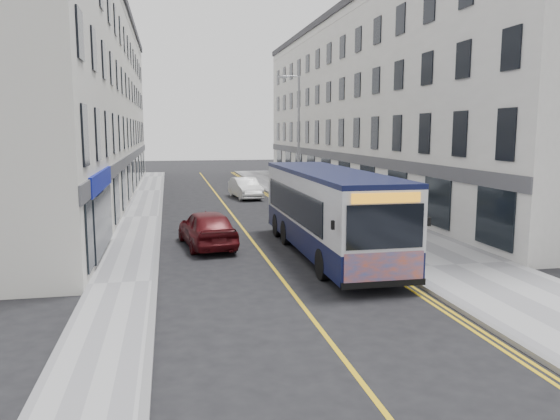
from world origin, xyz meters
name	(u,v)px	position (x,y,z in m)	size (l,w,h in m)	color
ground	(273,268)	(0.00, 0.00, 0.00)	(140.00, 140.00, 0.00)	black
pavement_east	(340,211)	(6.25, 12.00, 0.06)	(4.50, 64.00, 0.12)	#99999B
pavement_west	(141,217)	(-5.00, 12.00, 0.06)	(2.00, 64.00, 0.12)	#99999B
kerb_east	(302,212)	(4.00, 12.00, 0.07)	(0.18, 64.00, 0.13)	slate
kerb_west	(160,217)	(-4.00, 12.00, 0.07)	(0.18, 64.00, 0.13)	slate
road_centre_line	(233,216)	(0.00, 12.00, 0.00)	(0.12, 64.00, 0.01)	gold
road_dbl_yellow_inner	(295,214)	(3.55, 12.00, 0.00)	(0.10, 64.00, 0.01)	gold
road_dbl_yellow_outer	(298,214)	(3.75, 12.00, 0.00)	(0.10, 64.00, 0.01)	gold
terrace_east	(371,107)	(11.50, 21.00, 6.50)	(6.00, 46.00, 13.00)	silver
terrace_west	(83,104)	(-9.00, 21.00, 6.50)	(6.00, 46.00, 13.00)	silver
streetlamp	(297,136)	(4.17, 14.00, 4.38)	(1.32, 0.18, 8.00)	gray
city_bus	(328,209)	(2.42, 1.57, 1.78)	(2.62, 11.21, 3.26)	black
bicycle	(378,237)	(4.40, 1.41, 0.65)	(0.70, 2.00, 1.05)	black
pedestrian_near	(310,192)	(5.12, 14.54, 0.95)	(0.60, 0.40, 1.66)	#88603D
pedestrian_far	(352,189)	(8.00, 14.87, 1.05)	(0.91, 0.71, 1.86)	black
car_white	(245,188)	(1.80, 19.77, 0.73)	(1.54, 4.41, 1.45)	silver
car_maroon	(207,228)	(-2.00, 3.99, 0.78)	(1.85, 4.59, 1.56)	#490C10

